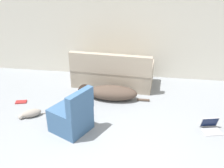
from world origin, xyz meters
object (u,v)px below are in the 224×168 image
(dog, at_px, (108,92))
(couch, at_px, (113,74))
(laptop_open, at_px, (210,126))
(cat, at_px, (31,113))
(side_chair, at_px, (72,117))
(book_red, at_px, (21,102))

(dog, bearing_deg, couch, -90.56)
(laptop_open, bearing_deg, cat, 167.68)
(couch, distance_m, cat, 2.19)
(dog, height_order, laptop_open, dog)
(cat, relative_size, side_chair, 0.57)
(side_chair, bearing_deg, book_red, -93.55)
(couch, height_order, cat, couch)
(cat, height_order, book_red, cat)
(laptop_open, height_order, side_chair, side_chair)
(couch, bearing_deg, laptop_open, 145.76)
(cat, distance_m, book_red, 0.68)
(dog, bearing_deg, book_red, 12.64)
(book_red, bearing_deg, dog, 13.53)
(dog, relative_size, laptop_open, 4.26)
(couch, relative_size, book_red, 7.64)
(couch, bearing_deg, side_chair, 81.42)
(laptop_open, distance_m, side_chair, 2.51)
(dog, bearing_deg, side_chair, 69.29)
(cat, distance_m, side_chair, 1.01)
(couch, relative_size, laptop_open, 5.24)
(couch, distance_m, side_chair, 2.03)
(dog, bearing_deg, cat, 33.26)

